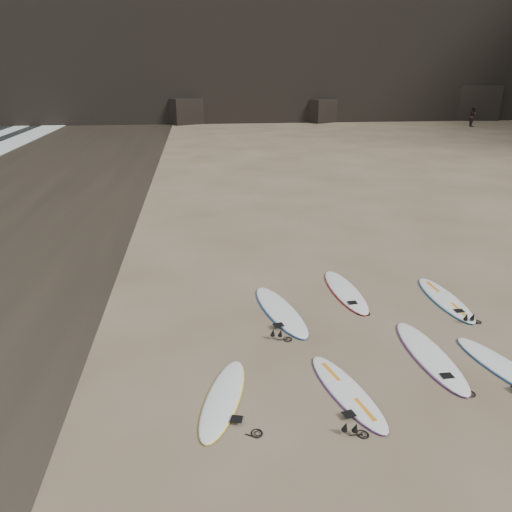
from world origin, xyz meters
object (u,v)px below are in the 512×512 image
(surfboard_0, at_px, (223,398))
(surfboard_5, at_px, (280,310))
(surfboard_1, at_px, (347,391))
(surfboard_7, at_px, (445,299))
(surfboard_2, at_px, (430,355))
(surfboard_3, at_px, (505,368))
(person_b, at_px, (473,117))
(surfboard_6, at_px, (345,291))

(surfboard_0, relative_size, surfboard_5, 0.84)
(surfboard_1, height_order, surfboard_7, surfboard_7)
(surfboard_2, xyz_separation_m, surfboard_3, (1.23, -0.59, -0.01))
(surfboard_3, relative_size, person_b, 1.32)
(surfboard_0, xyz_separation_m, surfboard_1, (2.20, -0.07, 0.00))
(surfboard_7, height_order, person_b, person_b)
(surfboard_7, bearing_deg, person_b, 59.22)
(surfboard_1, distance_m, person_b, 46.34)
(surfboard_2, bearing_deg, surfboard_7, 55.67)
(surfboard_1, relative_size, surfboard_6, 0.90)
(surfboard_0, xyz_separation_m, surfboard_2, (4.18, 0.88, 0.01))
(surfboard_5, bearing_deg, surfboard_0, -128.73)
(person_b, bearing_deg, surfboard_1, 156.72)
(surfboard_1, distance_m, surfboard_7, 4.86)
(surfboard_3, xyz_separation_m, surfboard_5, (-3.89, 2.86, 0.01))
(surfboard_0, distance_m, surfboard_1, 2.20)
(surfboard_0, xyz_separation_m, surfboard_6, (3.36, 4.04, 0.01))
(surfboard_1, xyz_separation_m, surfboard_5, (-0.67, 3.21, 0.01))
(surfboard_2, distance_m, surfboard_6, 3.26)
(surfboard_1, height_order, surfboard_3, surfboard_3)
(surfboard_3, bearing_deg, surfboard_5, 129.00)
(surfboard_6, distance_m, surfboard_7, 2.44)
(surfboard_1, bearing_deg, person_b, 44.75)
(surfboard_1, height_order, surfboard_6, surfboard_6)
(surfboard_2, relative_size, surfboard_7, 1.05)
(person_b, bearing_deg, surfboard_2, 158.27)
(surfboard_0, height_order, person_b, person_b)
(surfboard_2, height_order, surfboard_5, surfboard_5)
(person_b, bearing_deg, surfboard_0, 154.40)
(surfboard_1, bearing_deg, surfboard_3, -7.73)
(surfboard_0, bearing_deg, surfboard_3, 19.46)
(surfboard_7, bearing_deg, surfboard_1, -137.23)
(person_b, bearing_deg, surfboard_3, 160.03)
(surfboard_3, relative_size, surfboard_6, 0.91)
(surfboard_0, height_order, surfboard_3, surfboard_3)
(surfboard_1, relative_size, person_b, 1.30)
(surfboard_0, relative_size, surfboard_2, 0.86)
(person_b, bearing_deg, surfboard_5, 153.79)
(surfboard_7, distance_m, person_b, 41.66)
(surfboard_6, bearing_deg, surfboard_7, -21.19)
(surfboard_5, distance_m, person_b, 44.00)
(surfboard_3, height_order, surfboard_5, surfboard_5)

